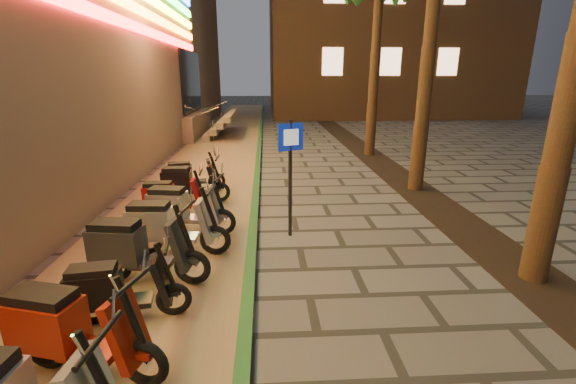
{
  "coord_description": "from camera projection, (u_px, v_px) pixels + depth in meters",
  "views": [
    {
      "loc": [
        -0.61,
        -3.23,
        3.1
      ],
      "look_at": [
        -0.24,
        3.02,
        1.2
      ],
      "focal_mm": 24.0,
      "sensor_mm": 36.0,
      "label": 1
    }
  ],
  "objects": [
    {
      "name": "scooter_11",
      "position": [
        187.0,
        183.0,
        9.67
      ],
      "size": [
        1.68,
        0.59,
        1.19
      ],
      "rotation": [
        0.0,
        0.0,
        -0.01
      ],
      "color": "black",
      "rests_on": "ground"
    },
    {
      "name": "scooter_8",
      "position": [
        166.0,
        226.0,
        6.8
      ],
      "size": [
        1.8,
        0.63,
        1.27
      ],
      "rotation": [
        0.0,
        0.0,
        -0.07
      ],
      "color": "black",
      "rests_on": "ground"
    },
    {
      "name": "scooter_10",
      "position": [
        170.0,
        198.0,
        8.61
      ],
      "size": [
        1.56,
        0.55,
        1.1
      ],
      "rotation": [
        0.0,
        0.0,
        0.05
      ],
      "color": "black",
      "rests_on": "ground"
    },
    {
      "name": "scooter_6",
      "position": [
        114.0,
        290.0,
        4.93
      ],
      "size": [
        1.52,
        0.62,
        1.07
      ],
      "rotation": [
        0.0,
        0.0,
        0.15
      ],
      "color": "black",
      "rests_on": "ground"
    },
    {
      "name": "scooter_7",
      "position": [
        135.0,
        249.0,
        5.87
      ],
      "size": [
        1.86,
        0.75,
        1.3
      ],
      "rotation": [
        0.0,
        0.0,
        -0.14
      ],
      "color": "black",
      "rests_on": "ground"
    },
    {
      "name": "pedestrian_sign",
      "position": [
        290.0,
        163.0,
        7.35
      ],
      "size": [
        0.48,
        0.22,
        2.32
      ],
      "rotation": [
        0.0,
        0.0,
        0.38
      ],
      "color": "black",
      "rests_on": "ground"
    },
    {
      "name": "planting_strip",
      "position": [
        447.0,
        213.0,
        8.99
      ],
      "size": [
        1.2,
        40.0,
        0.02
      ],
      "primitive_type": "cube",
      "color": "black",
      "rests_on": "ground"
    },
    {
      "name": "scooter_9",
      "position": [
        181.0,
        208.0,
        7.74
      ],
      "size": [
        1.78,
        0.73,
        1.25
      ],
      "rotation": [
        0.0,
        0.0,
        -0.15
      ],
      "color": "black",
      "rests_on": "ground"
    },
    {
      "name": "scooter_12",
      "position": [
        189.0,
        175.0,
        10.56
      ],
      "size": [
        1.56,
        0.7,
        1.1
      ],
      "rotation": [
        0.0,
        0.0,
        0.2
      ],
      "color": "black",
      "rests_on": "ground"
    },
    {
      "name": "scooter_5",
      "position": [
        69.0,
        330.0,
        4.03
      ],
      "size": [
        1.77,
        0.9,
        1.25
      ],
      "rotation": [
        0.0,
        0.0,
        -0.28
      ],
      "color": "black",
      "rests_on": "ground"
    },
    {
      "name": "parking_strip",
      "position": [
        209.0,
        168.0,
        13.43
      ],
      "size": [
        3.4,
        60.0,
        0.01
      ],
      "primitive_type": "cube",
      "color": "#8C7251",
      "rests_on": "ground"
    },
    {
      "name": "green_curb",
      "position": [
        258.0,
        166.0,
        13.51
      ],
      "size": [
        0.18,
        60.0,
        0.1
      ],
      "primitive_type": "cube",
      "color": "#215A23",
      "rests_on": "ground"
    }
  ]
}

